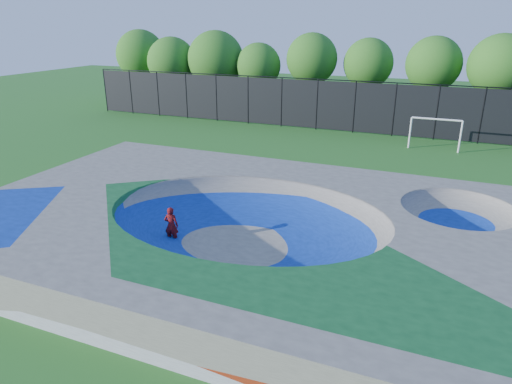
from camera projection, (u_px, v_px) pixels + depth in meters
ground at (247, 246)px, 17.90m from camera, size 120.00×120.00×0.00m
skate_deck at (247, 229)px, 17.64m from camera, size 22.00×14.00×1.50m
skater at (171, 225)px, 17.87m from camera, size 0.63×0.48×1.53m
skateboard at (173, 242)px, 18.13m from camera, size 0.81×0.36×0.05m
soccer_goal at (436, 128)px, 30.64m from camera, size 3.32×0.12×2.19m
fence at (354, 106)px, 35.34m from camera, size 48.09×0.09×4.04m
treeline at (346, 63)px, 39.64m from camera, size 51.43×7.14×7.82m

